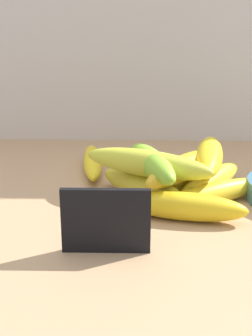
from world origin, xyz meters
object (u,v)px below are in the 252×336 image
object	(u,v)px
banana_3	(179,189)
banana_8	(149,163)
banana_1	(183,206)
chalkboard_sign	(106,223)
banana_2	(93,162)
banana_6	(209,156)
banana_0	(210,194)
banana_7	(152,163)
banana_4	(210,182)
banana_5	(143,187)
banana_9	(182,168)

from	to	relation	value
banana_3	banana_8	size ratio (longest dim) A/B	0.82
banana_1	chalkboard_sign	bearing A→B (deg)	-137.28
banana_1	banana_2	world-z (taller)	banana_1
chalkboard_sign	banana_6	world-z (taller)	chalkboard_sign
banana_1	banana_6	distance (cm)	13.15
banana_0	banana_7	distance (cm)	10.23
banana_3	banana_7	xyz separation A→B (cm)	(-4.43, -0.95, 4.66)
banana_4	banana_7	bearing A→B (deg)	-160.47
banana_5	banana_7	xyz separation A→B (cm)	(1.20, -0.41, 4.16)
banana_3	banana_6	world-z (taller)	banana_6
banana_0	banana_6	size ratio (longest dim) A/B	1.11
banana_0	banana_1	bearing A→B (deg)	-131.57
banana_8	banana_3	bearing A→B (deg)	16.44
banana_6	banana_7	size ratio (longest dim) A/B	1.07
banana_5	banana_9	size ratio (longest dim) A/B	0.98
banana_0	banana_4	world-z (taller)	banana_4
banana_5	banana_0	bearing A→B (deg)	-11.20
banana_4	banana_1	bearing A→B (deg)	-116.97
banana_0	banana_8	bearing A→B (deg)	173.05
banana_2	banana_7	xyz separation A→B (cm)	(10.44, -14.30, 4.62)
banana_7	banana_9	bearing A→B (deg)	6.67
banana_9	banana_4	bearing A→B (deg)	30.39
banana_1	banana_4	bearing A→B (deg)	63.03
banana_7	banana_3	bearing A→B (deg)	12.10
chalkboard_sign	banana_0	bearing A→B (deg)	44.60
banana_0	banana_3	distance (cm)	5.27
chalkboard_sign	banana_7	world-z (taller)	same
banana_0	banana_3	size ratio (longest dim) A/B	1.18
banana_7	banana_8	world-z (taller)	same
banana_0	banana_6	world-z (taller)	banana_6
banana_0	banana_4	xyz separation A→B (cm)	(0.57, 5.02, 0.15)
banana_0	banana_7	xyz separation A→B (cm)	(-9.03, 1.62, 4.51)
banana_2	banana_8	size ratio (longest dim) A/B	0.91
chalkboard_sign	banana_7	size ratio (longest dim) A/B	0.64
banana_1	banana_5	xyz separation A→B (cm)	(-5.58, 7.28, 0.06)
banana_1	banana_5	bearing A→B (deg)	127.48
banana_2	banana_3	distance (cm)	19.98
banana_7	banana_8	xyz separation A→B (cm)	(-0.38, -0.47, 0.04)
banana_0	banana_5	bearing A→B (deg)	168.80
banana_1	banana_7	world-z (taller)	banana_7
banana_3	chalkboard_sign	bearing A→B (deg)	-121.03
banana_8	banana_1	bearing A→B (deg)	-53.37
banana_0	banana_3	bearing A→B (deg)	150.85
banana_3	banana_0	bearing A→B (deg)	-29.15
chalkboard_sign	banana_9	distance (cm)	20.26
banana_3	banana_8	world-z (taller)	banana_8
banana_2	banana_5	bearing A→B (deg)	-56.38
banana_1	banana_7	bearing A→B (deg)	122.51
banana_4	banana_7	distance (cm)	11.09
chalkboard_sign	banana_8	distance (cm)	17.21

